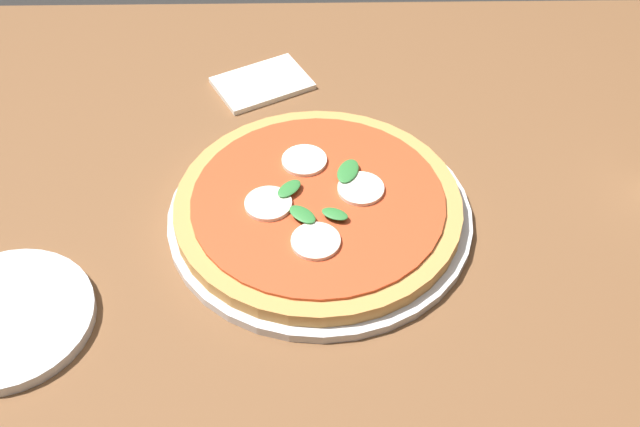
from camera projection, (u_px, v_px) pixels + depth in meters
dining_table at (258, 286)px, 1.01m from camera, size 1.53×1.06×0.76m
serving_tray at (320, 216)px, 0.97m from camera, size 0.37×0.37×0.01m
pizza at (318, 205)px, 0.96m from camera, size 0.35×0.35×0.03m
plate_white at (7, 318)px, 0.86m from camera, size 0.19×0.19×0.01m
napkin at (259, 83)px, 1.16m from camera, size 0.16×0.14×0.01m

